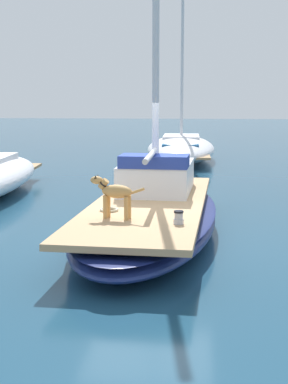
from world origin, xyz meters
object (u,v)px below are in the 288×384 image
object	(u,v)px
dog_tan	(114,193)
moored_boat_far_astern	(181,148)
sailboat_main	(149,218)
coiled_rope	(109,210)
deck_winch	(179,218)

from	to	relation	value
dog_tan	moored_boat_far_astern	xyz separation A→B (m)	(0.60, 14.57, -0.55)
sailboat_main	dog_tan	world-z (taller)	dog_tan
sailboat_main	moored_boat_far_astern	bearing A→B (deg)	89.24
coiled_rope	moored_boat_far_astern	bearing A→B (deg)	86.79
deck_winch	moored_boat_far_astern	size ratio (longest dim) A/B	0.03
sailboat_main	moored_boat_far_astern	size ratio (longest dim) A/B	0.91
sailboat_main	dog_tan	bearing A→B (deg)	-105.51
sailboat_main	coiled_rope	world-z (taller)	coiled_rope
coiled_rope	moored_boat_far_astern	size ratio (longest dim) A/B	0.04
sailboat_main	coiled_rope	xyz separation A→B (m)	(-0.61, -0.96, 0.35)
sailboat_main	dog_tan	distance (m)	1.77
deck_winch	coiled_rope	size ratio (longest dim) A/B	0.65
dog_tan	moored_boat_far_astern	bearing A→B (deg)	87.64
sailboat_main	deck_winch	bearing A→B (deg)	-71.36
sailboat_main	coiled_rope	size ratio (longest dim) A/B	22.69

